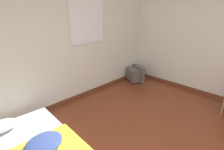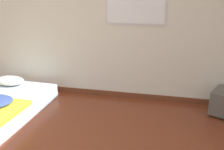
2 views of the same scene
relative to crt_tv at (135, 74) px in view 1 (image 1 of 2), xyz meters
name	(u,v)px [view 1 (image 1 of 2)]	position (x,y,z in m)	size (l,w,h in m)	color
wall_back	(53,48)	(-2.31, 0.33, 1.09)	(8.03, 0.08, 2.60)	silver
crt_tv	(135,74)	(0.00, 0.00, 0.00)	(0.54, 0.62, 0.44)	#56514C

